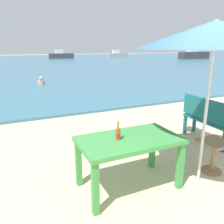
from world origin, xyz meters
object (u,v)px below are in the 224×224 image
at_px(swimmer_person, 41,81).
at_px(beer_bottle_amber, 118,133).
at_px(side_table_wood, 214,152).
at_px(boat_fishing_trawler, 117,55).
at_px(boat_tanker, 61,55).
at_px(picnic_table_green, 129,145).
at_px(boat_barge, 194,54).
at_px(patio_umbrella, 215,35).
at_px(bench_teal_center, 207,117).

bearing_deg(swimmer_person, beer_bottle_amber, -92.08).
bearing_deg(side_table_wood, boat_fishing_trawler, 66.08).
relative_size(beer_bottle_amber, boat_tanker, 0.07).
distance_m(picnic_table_green, beer_bottle_amber, 0.26).
bearing_deg(picnic_table_green, boat_tanker, 78.69).
height_order(swimmer_person, boat_barge, boat_barge).
height_order(patio_umbrella, boat_tanker, patio_umbrella).
relative_size(beer_bottle_amber, bench_teal_center, 0.22).
height_order(swimmer_person, boat_fishing_trawler, boat_fishing_trawler).
relative_size(picnic_table_green, patio_umbrella, 0.61).
height_order(bench_teal_center, boat_tanker, boat_tanker).
bearing_deg(boat_fishing_trawler, side_table_wood, -113.92).
distance_m(picnic_table_green, boat_fishing_trawler, 38.75).
distance_m(picnic_table_green, patio_umbrella, 1.83).
distance_m(boat_barge, boat_fishing_trawler, 12.84).
distance_m(beer_bottle_amber, boat_fishing_trawler, 38.81).
bearing_deg(boat_tanker, boat_barge, -27.17).
bearing_deg(boat_barge, boat_fishing_trawler, 134.60).
xyz_separation_m(picnic_table_green, boat_tanker, (7.08, 35.41, -0.06)).
distance_m(side_table_wood, bench_teal_center, 1.32).
bearing_deg(boat_fishing_trawler, bench_teal_center, -113.32).
bearing_deg(bench_teal_center, picnic_table_green, -161.69).
bearing_deg(boat_tanker, bench_teal_center, -97.86).
height_order(side_table_wood, boat_tanker, boat_tanker).
xyz_separation_m(picnic_table_green, bench_teal_center, (2.29, 0.76, -0.11)).
xyz_separation_m(swimmer_person, boat_barge, (25.81, 16.00, 0.53)).
xyz_separation_m(patio_umbrella, bench_teal_center, (1.24, 1.07, -1.58)).
bearing_deg(boat_fishing_trawler, patio_umbrella, -114.38).
bearing_deg(boat_tanker, side_table_wood, -99.01).
xyz_separation_m(picnic_table_green, boat_barge, (26.00, 25.70, 0.12)).
distance_m(beer_bottle_amber, boat_barge, 36.66).
relative_size(picnic_table_green, boat_fishing_trawler, 0.39).
bearing_deg(boat_barge, bench_teal_center, -133.55).
relative_size(bench_teal_center, boat_fishing_trawler, 0.34).
bearing_deg(picnic_table_green, boat_barge, 44.67).
bearing_deg(beer_bottle_amber, boat_barge, 44.47).
height_order(bench_teal_center, boat_fishing_trawler, boat_fishing_trawler).
distance_m(side_table_wood, boat_fishing_trawler, 38.35).
bearing_deg(bench_teal_center, boat_fishing_trawler, 66.68).
xyz_separation_m(swimmer_person, boat_fishing_trawler, (16.80, 25.14, 0.31)).
relative_size(beer_bottle_amber, patio_umbrella, 0.12).
height_order(swimmer_person, boat_tanker, boat_tanker).
xyz_separation_m(beer_bottle_amber, swimmer_person, (0.35, 9.68, -0.61)).
xyz_separation_m(picnic_table_green, patio_umbrella, (1.05, -0.31, 1.47)).
bearing_deg(picnic_table_green, swimmer_person, 88.90).
bearing_deg(side_table_wood, boat_barge, 46.53).
xyz_separation_m(side_table_wood, bench_teal_center, (0.86, 0.98, 0.19)).
distance_m(swimmer_person, boat_tanker, 26.62).
height_order(picnic_table_green, boat_fishing_trawler, boat_fishing_trawler).
distance_m(beer_bottle_amber, patio_umbrella, 1.78).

